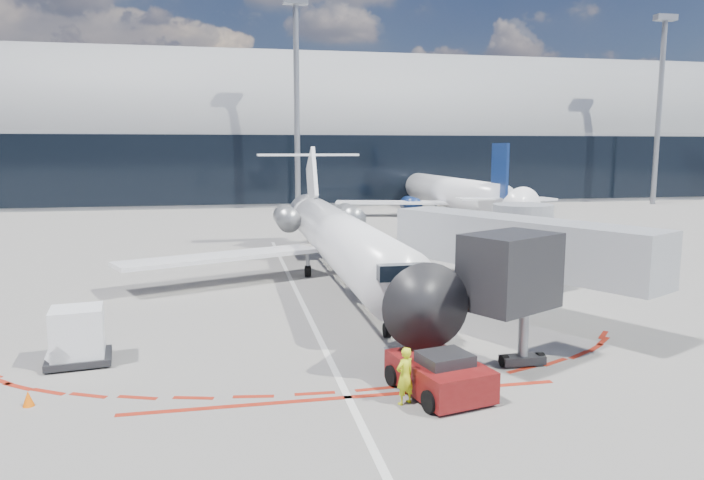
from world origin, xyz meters
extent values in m
plane|color=slate|center=(0.00, 0.00, 0.00)|extent=(260.00, 260.00, 0.00)
cube|color=silver|center=(0.00, 2.00, 0.01)|extent=(0.25, 40.00, 0.01)
cube|color=maroon|center=(0.00, -11.50, 0.01)|extent=(14.00, 0.25, 0.01)
cube|color=gray|center=(0.00, 65.00, 5.00)|extent=(150.00, 24.00, 10.00)
cylinder|color=gray|center=(0.00, 65.00, 10.00)|extent=(150.00, 24.00, 24.00)
cube|color=black|center=(0.00, 52.95, 5.00)|extent=(150.00, 0.20, 9.00)
cube|color=#999CA1|center=(9.00, -4.50, 3.60)|extent=(8.22, 12.61, 2.30)
cube|color=black|center=(5.95, -10.24, 3.60)|extent=(3.86, 3.44, 2.60)
cylinder|color=gray|center=(6.75, -9.84, 1.20)|extent=(0.36, 0.36, 2.40)
cube|color=black|center=(6.75, -9.84, 0.22)|extent=(1.60, 0.60, 0.30)
cylinder|color=#999CA1|center=(12.05, 1.24, 2.40)|extent=(3.20, 3.20, 4.80)
cylinder|color=black|center=(12.05, 1.24, 0.25)|extent=(4.00, 4.00, 0.50)
cylinder|color=gray|center=(5.00, 48.00, 12.50)|extent=(0.70, 0.70, 25.00)
cylinder|color=gray|center=(55.00, 48.00, 12.50)|extent=(0.70, 0.70, 25.00)
cylinder|color=white|center=(2.77, 4.59, 2.61)|extent=(2.99, 24.39, 2.99)
cone|color=black|center=(2.77, -9.16, 2.61)|extent=(2.99, 3.10, 2.99)
cone|color=white|center=(2.77, 18.78, 2.61)|extent=(2.99, 3.99, 2.99)
cube|color=black|center=(2.77, -7.38, 3.21)|extent=(1.88, 1.55, 0.61)
cube|color=white|center=(-4.10, 6.25, 1.61)|extent=(11.87, 7.04, 0.34)
cube|color=white|center=(9.65, 6.25, 1.61)|extent=(11.87, 7.04, 0.34)
cube|color=white|center=(2.77, 17.67, 5.27)|extent=(0.28, 5.20, 5.29)
cube|color=white|center=(2.77, 20.00, 7.26)|extent=(7.98, 1.77, 0.18)
cylinder|color=slate|center=(0.50, 14.35, 2.88)|extent=(1.66, 3.77, 1.66)
cylinder|color=slate|center=(5.04, 14.35, 2.88)|extent=(1.66, 3.77, 1.66)
cylinder|color=black|center=(2.77, -5.61, 0.31)|extent=(0.24, 0.62, 0.62)
cylinder|color=black|center=(1.11, 7.36, 0.35)|extent=(0.33, 0.71, 0.71)
cylinder|color=black|center=(4.44, 7.36, 0.35)|extent=(0.33, 0.71, 0.71)
cylinder|color=gray|center=(2.77, -5.61, 0.61)|extent=(0.20, 0.20, 1.22)
cube|color=#5B0D0D|center=(2.94, -11.71, 0.59)|extent=(2.89, 3.86, 0.97)
cube|color=black|center=(3.01, -12.02, 1.24)|extent=(1.77, 1.61, 0.38)
cylinder|color=gray|center=(2.39, -9.39, 0.38)|extent=(0.74, 2.76, 0.11)
cylinder|color=black|center=(2.21, -13.10, 0.35)|extent=(0.45, 0.74, 0.69)
cylinder|color=black|center=(4.20, -12.63, 0.35)|extent=(0.45, 0.74, 0.69)
cylinder|color=black|center=(1.67, -10.78, 0.35)|extent=(0.45, 0.74, 0.69)
cylinder|color=black|center=(3.66, -10.32, 0.35)|extent=(0.45, 0.74, 0.69)
imported|color=#D2E217|center=(1.62, -12.32, 0.90)|extent=(0.78, 0.68, 1.80)
cube|color=black|center=(-9.05, -6.51, 0.20)|extent=(2.47, 2.19, 0.24)
cube|color=white|center=(-9.05, -6.51, 1.20)|extent=(2.00, 1.91, 1.78)
cylinder|color=black|center=(-9.82, -7.35, 0.11)|extent=(0.14, 0.24, 0.22)
cylinder|color=black|center=(-8.06, -7.09, 0.11)|extent=(0.14, 0.24, 0.22)
cylinder|color=black|center=(-10.03, -5.93, 0.11)|extent=(0.14, 0.24, 0.22)
cylinder|color=black|center=(-8.27, -5.66, 0.11)|extent=(0.14, 0.24, 0.22)
cone|color=#FD6305|center=(-9.69, -10.26, 0.24)|extent=(0.35, 0.35, 0.48)
camera|label=1|loc=(-3.53, -30.02, 7.81)|focal=32.00mm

